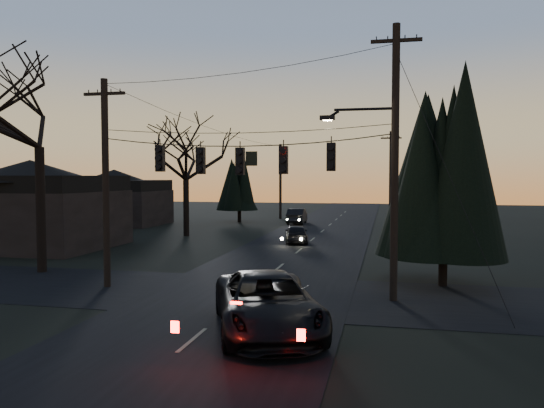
% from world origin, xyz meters
% --- Properties ---
extents(ground_plane, '(160.00, 160.00, 0.00)m').
position_xyz_m(ground_plane, '(0.00, 0.00, 0.00)').
color(ground_plane, black).
extents(main_road, '(8.00, 120.00, 0.02)m').
position_xyz_m(main_road, '(0.00, 20.00, 0.01)').
color(main_road, black).
rests_on(main_road, ground).
extents(cross_road, '(60.00, 7.00, 0.02)m').
position_xyz_m(cross_road, '(0.00, 10.00, 0.01)').
color(cross_road, black).
rests_on(cross_road, ground).
extents(utility_pole_right, '(5.00, 0.30, 10.00)m').
position_xyz_m(utility_pole_right, '(5.50, 10.00, 0.00)').
color(utility_pole_right, black).
rests_on(utility_pole_right, ground).
extents(utility_pole_left, '(1.80, 0.30, 8.50)m').
position_xyz_m(utility_pole_left, '(-6.00, 10.00, 0.00)').
color(utility_pole_left, black).
rests_on(utility_pole_left, ground).
extents(utility_pole_far_r, '(1.80, 0.30, 8.50)m').
position_xyz_m(utility_pole_far_r, '(5.50, 38.00, 0.00)').
color(utility_pole_far_r, black).
rests_on(utility_pole_far_r, ground).
extents(utility_pole_far_l, '(0.30, 0.30, 8.00)m').
position_xyz_m(utility_pole_far_l, '(-6.00, 46.00, 0.00)').
color(utility_pole_far_l, black).
rests_on(utility_pole_far_l, ground).
extents(span_signal_assembly, '(11.50, 0.44, 1.63)m').
position_xyz_m(span_signal_assembly, '(-0.24, 10.00, 5.21)').
color(span_signal_assembly, black).
rests_on(span_signal_assembly, ground).
extents(bare_tree_left, '(9.10, 9.10, 11.87)m').
position_xyz_m(bare_tree_left, '(-10.80, 12.43, 8.30)').
color(bare_tree_left, black).
rests_on(bare_tree_left, ground).
extents(evergreen_right, '(4.37, 4.37, 8.21)m').
position_xyz_m(evergreen_right, '(7.53, 13.13, 4.70)').
color(evergreen_right, black).
rests_on(evergreen_right, ground).
extents(bare_tree_dist, '(7.11, 7.11, 8.59)m').
position_xyz_m(bare_tree_dist, '(-9.79, 28.38, 6.00)').
color(bare_tree_dist, black).
rests_on(bare_tree_dist, ground).
extents(evergreen_dist, '(3.67, 3.67, 6.08)m').
position_xyz_m(evergreen_dist, '(-9.12, 40.87, 3.63)').
color(evergreen_dist, black).
rests_on(evergreen_dist, ground).
extents(house_left_near, '(10.00, 8.00, 5.60)m').
position_xyz_m(house_left_near, '(-17.00, 20.00, 2.80)').
color(house_left_near, black).
rests_on(house_left_near, ground).
extents(house_left_far, '(9.00, 7.00, 5.20)m').
position_xyz_m(house_left_far, '(-20.00, 36.00, 2.60)').
color(house_left_far, black).
rests_on(house_left_far, ground).
extents(suv_near, '(4.74, 6.66, 1.69)m').
position_xyz_m(suv_near, '(1.86, 5.17, 0.84)').
color(suv_near, black).
rests_on(suv_near, ground).
extents(sedan_oncoming_a, '(2.19, 3.92, 1.26)m').
position_xyz_m(sedan_oncoming_a, '(-0.80, 25.80, 0.63)').
color(sedan_oncoming_a, black).
rests_on(sedan_oncoming_a, ground).
extents(sedan_oncoming_b, '(1.75, 4.51, 1.46)m').
position_xyz_m(sedan_oncoming_b, '(-3.20, 40.23, 0.73)').
color(sedan_oncoming_b, black).
rests_on(sedan_oncoming_b, ground).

